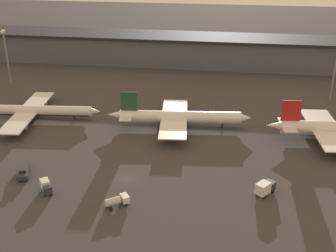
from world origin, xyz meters
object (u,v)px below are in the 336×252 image
service_vehicle_1 (46,186)px  service_vehicle_4 (23,171)px  airplane_0 (32,111)px  service_vehicle_3 (117,201)px  airplane_1 (179,117)px  service_vehicle_2 (265,188)px  airplane_2 (330,128)px

service_vehicle_1 → service_vehicle_4: bearing=-162.9°
airplane_0 → service_vehicle_1: 48.64m
service_vehicle_3 → service_vehicle_4: bearing=125.6°
airplane_1 → airplane_0: bearing=175.2°
airplane_1 → service_vehicle_1: 51.59m
service_vehicle_3 → service_vehicle_4: 29.83m
service_vehicle_2 → service_vehicle_1: bearing=135.7°
service_vehicle_3 → service_vehicle_4: (-28.18, 9.79, -0.19)m
airplane_1 → airplane_2: airplane_2 is taller
airplane_1 → service_vehicle_3: (-8.87, -46.45, -1.95)m
airplane_1 → service_vehicle_4: size_ratio=5.81×
service_vehicle_1 → service_vehicle_4: size_ratio=0.59×
service_vehicle_2 → service_vehicle_3: bearing=144.4°
airplane_0 → service_vehicle_1: airplane_0 is taller
service_vehicle_2 → service_vehicle_4: size_ratio=0.73×
airplane_1 → service_vehicle_2: size_ratio=7.97×
airplane_2 → service_vehicle_3: size_ratio=6.66×
service_vehicle_1 → service_vehicle_4: service_vehicle_1 is taller
airplane_0 → service_vehicle_4: airplane_0 is taller
airplane_2 → airplane_1: bearing=171.5°
airplane_1 → service_vehicle_2: airplane_1 is taller
airplane_0 → service_vehicle_3: size_ratio=7.98×
airplane_0 → service_vehicle_4: size_ratio=5.73×
airplane_2 → service_vehicle_2: bearing=-128.0°
airplane_2 → service_vehicle_1: bearing=-157.0°
service_vehicle_4 → airplane_0: bearing=179.4°
airplane_1 → service_vehicle_3: size_ratio=8.10×
airplane_0 → service_vehicle_3: 62.25m
service_vehicle_1 → service_vehicle_4: 11.42m
airplane_1 → airplane_2: bearing=-8.5°
airplane_0 → airplane_1: airplane_0 is taller
airplane_0 → service_vehicle_2: airplane_0 is taller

